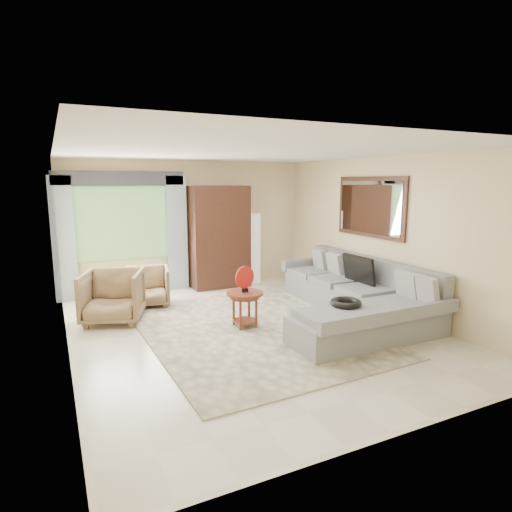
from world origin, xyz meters
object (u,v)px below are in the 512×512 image
armchair_left (113,296)px  armchair_right (148,287)px  floor_lamp (253,248)px  tv_screen (359,270)px  coffee_table (245,309)px  sectional_sofa (355,300)px  armoire (219,237)px  potted_plant (94,288)px

armchair_left → armchair_right: 0.95m
armchair_left → floor_lamp: floor_lamp is taller
tv_screen → floor_lamp: size_ratio=0.49×
coffee_table → armchair_right: 2.12m
sectional_sofa → coffee_table: size_ratio=6.24×
sectional_sofa → armoire: 3.24m
tv_screen → armchair_left: bearing=162.4°
potted_plant → floor_lamp: floor_lamp is taller
sectional_sofa → coffee_table: sectional_sofa is taller
armchair_right → armoire: size_ratio=0.36×
tv_screen → armchair_left: tv_screen is taller
floor_lamp → armoire: bearing=-175.7°
floor_lamp → tv_screen: bearing=-75.5°
armchair_right → potted_plant: size_ratio=1.40×
tv_screen → floor_lamp: floor_lamp is taller
coffee_table → potted_plant: coffee_table is taller
armoire → floor_lamp: bearing=4.3°
tv_screen → armchair_left: size_ratio=0.82×
sectional_sofa → armchair_left: 3.87m
coffee_table → potted_plant: 3.09m
coffee_table → armchair_left: bearing=146.6°
sectional_sofa → armchair_left: bearing=157.6°
tv_screen → floor_lamp: (-0.70, 2.70, 0.03)m
tv_screen → coffee_table: tv_screen is taller
coffee_table → armchair_left: armchair_left is taller
armoire → armchair_right: bearing=-155.5°
tv_screen → armoire: 3.05m
sectional_sofa → armchair_left: sectional_sofa is taller
coffee_table → floor_lamp: bearing=62.2°
sectional_sofa → tv_screen: bearing=43.9°
armchair_right → potted_plant: (-0.84, 0.60, -0.08)m
tv_screen → potted_plant: tv_screen is taller
armchair_right → floor_lamp: floor_lamp is taller
tv_screen → floor_lamp: 2.79m
potted_plant → armchair_left: bearing=-82.6°
coffee_table → tv_screen: bearing=-1.7°
armchair_right → armoire: (1.66, 0.76, 0.70)m
potted_plant → armoire: size_ratio=0.26×
armoire → coffee_table: bearing=-102.9°
sectional_sofa → potted_plant: bearing=143.8°
armchair_left → sectional_sofa: bearing=-2.4°
armchair_left → coffee_table: bearing=-13.4°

